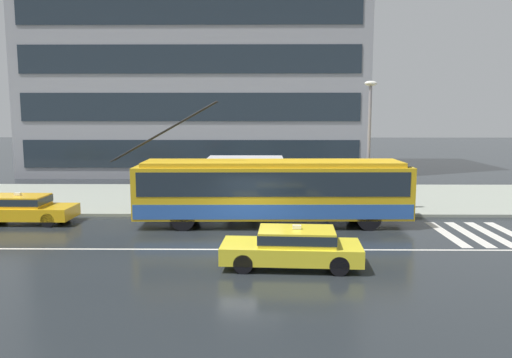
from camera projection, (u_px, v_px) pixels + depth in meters
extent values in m
plane|color=#212529|center=(251.00, 241.00, 19.64)|extent=(160.00, 160.00, 0.00)
cube|color=gray|center=(254.00, 198.00, 29.10)|extent=(80.00, 10.00, 0.14)
cube|color=beige|center=(446.00, 234.00, 20.82)|extent=(0.44, 4.40, 0.01)
cube|color=beige|center=(468.00, 234.00, 20.81)|extent=(0.44, 4.40, 0.01)
cube|color=beige|center=(490.00, 234.00, 20.81)|extent=(0.44, 4.40, 0.01)
cube|color=beige|center=(512.00, 234.00, 20.80)|extent=(0.44, 4.40, 0.01)
cube|color=silver|center=(250.00, 249.00, 18.45)|extent=(72.00, 0.14, 0.01)
cube|color=gold|center=(272.00, 191.00, 22.35)|extent=(12.06, 2.72, 2.25)
cube|color=gold|center=(272.00, 163.00, 22.19)|extent=(11.33, 2.46, 0.20)
cube|color=#1E2833|center=(272.00, 181.00, 22.29)|extent=(11.58, 2.74, 1.04)
cube|color=#2C59AA|center=(272.00, 206.00, 22.45)|extent=(11.94, 2.75, 0.63)
cube|color=#1E2833|center=(406.00, 180.00, 22.33)|extent=(0.16, 2.22, 1.13)
cube|color=black|center=(403.00, 168.00, 22.26)|extent=(0.19, 1.92, 0.28)
cylinder|color=black|center=(166.00, 131.00, 22.32)|extent=(4.68, 0.14, 2.66)
cylinder|color=black|center=(163.00, 132.00, 21.63)|extent=(4.68, 0.14, 2.66)
cylinder|color=black|center=(358.00, 208.00, 23.62)|extent=(1.04, 0.32, 1.04)
cylinder|color=black|center=(369.00, 218.00, 21.42)|extent=(1.04, 0.32, 1.04)
cylinder|color=black|center=(189.00, 208.00, 23.57)|extent=(1.04, 0.32, 1.04)
cylinder|color=black|center=(183.00, 218.00, 21.37)|extent=(1.04, 0.32, 1.04)
cube|color=yellow|center=(291.00, 252.00, 16.35)|extent=(4.61, 2.05, 0.55)
cube|color=yellow|center=(297.00, 236.00, 16.26)|extent=(2.52, 1.68, 0.48)
cube|color=#1E2833|center=(297.00, 236.00, 16.26)|extent=(2.57, 1.70, 0.31)
cube|color=silver|center=(297.00, 227.00, 16.22)|extent=(0.29, 0.18, 0.12)
cylinder|color=black|center=(243.00, 264.00, 15.69)|extent=(0.63, 0.24, 0.62)
cylinder|color=black|center=(248.00, 250.00, 17.26)|extent=(0.63, 0.24, 0.62)
cylinder|color=black|center=(339.00, 266.00, 15.48)|extent=(0.63, 0.24, 0.62)
cylinder|color=black|center=(335.00, 252.00, 17.05)|extent=(0.63, 0.24, 0.62)
cube|color=#EEAE16|center=(23.00, 212.00, 22.82)|extent=(4.66, 1.93, 0.55)
cube|color=#F2AD19|center=(18.00, 201.00, 22.76)|extent=(2.53, 1.63, 0.48)
cube|color=#1E2833|center=(18.00, 200.00, 22.76)|extent=(2.57, 1.65, 0.31)
cube|color=silver|center=(18.00, 194.00, 22.72)|extent=(0.28, 0.17, 0.12)
cylinder|color=black|center=(63.00, 213.00, 23.61)|extent=(0.62, 0.21, 0.62)
cylinder|color=black|center=(48.00, 220.00, 21.99)|extent=(0.62, 0.21, 0.62)
cylinder|color=black|center=(0.00, 212.00, 23.71)|extent=(0.62, 0.21, 0.62)
cylinder|color=gray|center=(280.00, 185.00, 25.16)|extent=(0.08, 0.08, 2.50)
cylinder|color=gray|center=(210.00, 185.00, 25.19)|extent=(0.08, 0.08, 2.50)
cylinder|color=gray|center=(279.00, 181.00, 26.74)|extent=(0.08, 0.08, 2.50)
cylinder|color=gray|center=(213.00, 180.00, 26.77)|extent=(0.08, 0.08, 2.50)
cube|color=#99ADB2|center=(246.00, 180.00, 26.75)|extent=(3.34, 0.04, 2.00)
cube|color=#B2B2B7|center=(246.00, 158.00, 25.79)|extent=(3.82, 1.89, 0.08)
cube|color=brown|center=(246.00, 197.00, 26.47)|extent=(2.46, 0.36, 0.08)
cylinder|color=black|center=(172.00, 202.00, 25.03)|extent=(0.14, 0.14, 0.80)
cylinder|color=black|center=(170.00, 203.00, 24.87)|extent=(0.14, 0.14, 0.80)
cylinder|color=maroon|center=(171.00, 189.00, 24.86)|extent=(0.42, 0.42, 0.56)
sphere|color=tan|center=(171.00, 182.00, 24.81)|extent=(0.21, 0.21, 0.21)
cone|color=red|center=(169.00, 176.00, 24.65)|extent=(1.47, 1.47, 0.29)
cylinder|color=#333333|center=(170.00, 186.00, 24.72)|extent=(0.02, 0.02, 0.72)
cylinder|color=black|center=(252.00, 197.00, 26.68)|extent=(0.14, 0.14, 0.81)
cylinder|color=black|center=(255.00, 197.00, 26.70)|extent=(0.14, 0.14, 0.81)
cylinder|color=#41444D|center=(253.00, 184.00, 26.60)|extent=(0.39, 0.39, 0.58)
sphere|color=#B2B780|center=(253.00, 176.00, 26.54)|extent=(0.23, 0.23, 0.23)
cone|color=gold|center=(256.00, 171.00, 26.51)|extent=(1.32, 1.32, 0.29)
cylinder|color=#333333|center=(256.00, 180.00, 26.58)|extent=(0.02, 0.02, 0.76)
cylinder|color=navy|center=(328.00, 203.00, 24.72)|extent=(0.14, 0.14, 0.84)
cylinder|color=navy|center=(326.00, 203.00, 24.86)|extent=(0.14, 0.14, 0.84)
cylinder|color=gray|center=(327.00, 188.00, 24.69)|extent=(0.48, 0.48, 0.60)
sphere|color=tan|center=(327.00, 180.00, 24.64)|extent=(0.22, 0.22, 0.22)
cylinder|color=navy|center=(233.00, 198.00, 26.10)|extent=(0.14, 0.14, 0.88)
cylinder|color=navy|center=(230.00, 198.00, 26.14)|extent=(0.14, 0.14, 0.88)
cylinder|color=gray|center=(231.00, 184.00, 26.02)|extent=(0.44, 0.44, 0.60)
sphere|color=tan|center=(231.00, 176.00, 25.97)|extent=(0.23, 0.23, 0.23)
cone|color=#281C25|center=(229.00, 170.00, 25.96)|extent=(1.41, 1.41, 0.30)
cylinder|color=#333333|center=(229.00, 180.00, 26.03)|extent=(0.02, 0.02, 0.77)
cylinder|color=gray|center=(369.00, 150.00, 24.24)|extent=(0.16, 0.16, 6.10)
ellipsoid|color=silver|center=(371.00, 83.00, 23.82)|extent=(0.60, 0.32, 0.24)
cube|color=gray|center=(197.00, 3.00, 41.10)|extent=(26.72, 10.48, 27.71)
cube|color=#1E2833|center=(191.00, 154.00, 37.47)|extent=(25.12, 0.06, 2.08)
cube|color=#1E2833|center=(190.00, 107.00, 37.01)|extent=(25.12, 0.06, 2.08)
cube|color=#1E2833|center=(189.00, 59.00, 36.55)|extent=(25.12, 0.06, 2.08)
cube|color=#1E2833|center=(188.00, 10.00, 36.09)|extent=(25.12, 0.06, 2.08)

